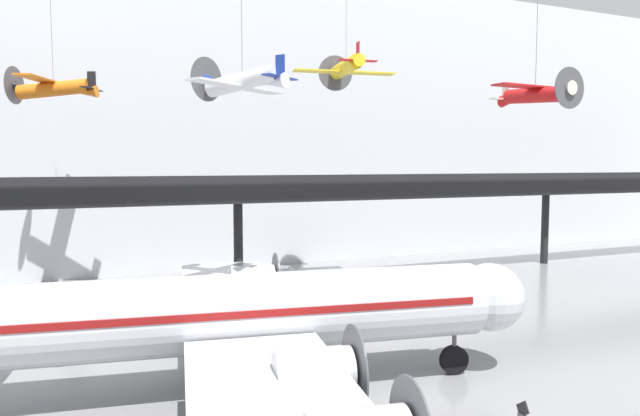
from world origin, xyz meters
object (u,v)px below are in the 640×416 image
object	(u,v)px
suspended_plane_orange_highwing	(53,88)
airliner_silver_main	(225,315)
suspended_plane_yellow_lowwing	(346,68)
suspended_plane_white_twin	(242,81)
suspended_plane_red_highwing	(535,94)

from	to	relation	value
suspended_plane_orange_highwing	airliner_silver_main	bearing A→B (deg)	131.13
airliner_silver_main	suspended_plane_orange_highwing	xyz separation A→B (m)	(-6.67, 21.24, 11.37)
airliner_silver_main	suspended_plane_yellow_lowwing	size ratio (longest dim) A/B	4.00
suspended_plane_white_twin	suspended_plane_orange_highwing	size ratio (longest dim) A/B	1.08
suspended_plane_orange_highwing	suspended_plane_white_twin	bearing A→B (deg)	146.22
suspended_plane_yellow_lowwing	suspended_plane_orange_highwing	xyz separation A→B (m)	(-20.00, 4.91, -1.95)
suspended_plane_white_twin	suspended_plane_red_highwing	distance (m)	17.49
suspended_plane_white_twin	suspended_plane_red_highwing	world-z (taller)	suspended_plane_white_twin
suspended_plane_orange_highwing	suspended_plane_red_highwing	xyz separation A→B (m)	(26.62, -17.21, -1.06)
airliner_silver_main	suspended_plane_white_twin	bearing A→B (deg)	77.55
airliner_silver_main	suspended_plane_yellow_lowwing	bearing A→B (deg)	60.12
suspended_plane_yellow_lowwing	suspended_plane_white_twin	xyz separation A→B (m)	(-10.68, -9.70, -2.88)
suspended_plane_orange_highwing	suspended_plane_red_highwing	bearing A→B (deg)	170.81
airliner_silver_main	suspended_plane_red_highwing	size ratio (longest dim) A/B	3.12
airliner_silver_main	suspended_plane_white_twin	distance (m)	12.64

